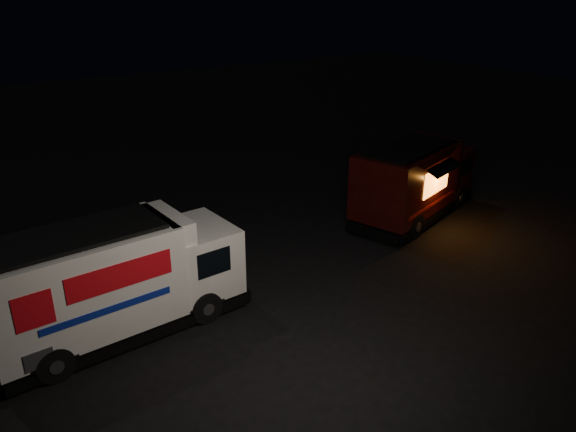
# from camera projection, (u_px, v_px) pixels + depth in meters

# --- Properties ---
(ground) EXTENTS (80.00, 80.00, 0.00)m
(ground) POSITION_uv_depth(u_px,v_px,m) (289.00, 294.00, 15.34)
(ground) COLOR black
(ground) RESTS_ON ground
(white_truck) EXTENTS (6.39, 2.59, 2.83)m
(white_truck) POSITION_uv_depth(u_px,v_px,m) (118.00, 278.00, 13.27)
(white_truck) COLOR white
(white_truck) RESTS_ON ground
(red_truck) EXTENTS (6.28, 3.85, 2.75)m
(red_truck) POSITION_uv_depth(u_px,v_px,m) (416.00, 179.00, 20.02)
(red_truck) COLOR #380E0A
(red_truck) RESTS_ON ground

